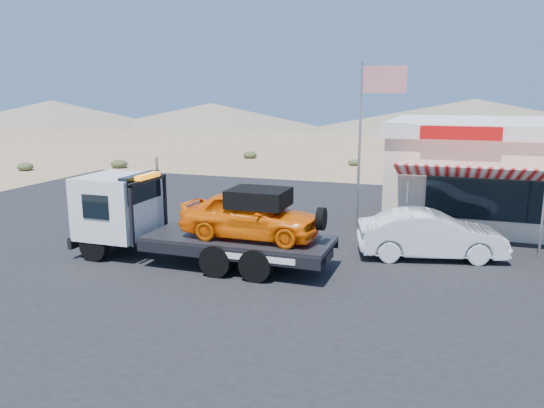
# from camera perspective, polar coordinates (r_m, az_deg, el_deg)

# --- Properties ---
(ground) EXTENTS (120.00, 120.00, 0.00)m
(ground) POSITION_cam_1_polar(r_m,az_deg,el_deg) (16.82, -9.78, -5.54)
(ground) COLOR #977856
(ground) RESTS_ON ground
(asphalt_lot) EXTENTS (32.00, 24.00, 0.02)m
(asphalt_lot) POSITION_cam_1_polar(r_m,az_deg,el_deg) (18.67, 0.07, -3.57)
(asphalt_lot) COLOR black
(asphalt_lot) RESTS_ON ground
(tow_truck) EXTENTS (7.74, 2.30, 2.59)m
(tow_truck) POSITION_cam_1_polar(r_m,az_deg,el_deg) (15.80, -8.45, -1.38)
(tow_truck) COLOR black
(tow_truck) RESTS_ON asphalt_lot
(white_sedan) EXTENTS (4.61, 2.54, 1.44)m
(white_sedan) POSITION_cam_1_polar(r_m,az_deg,el_deg) (16.90, 16.71, -3.18)
(white_sedan) COLOR silver
(white_sedan) RESTS_ON asphalt_lot
(jerky_store) EXTENTS (10.40, 9.97, 3.90)m
(jerky_store) POSITION_cam_1_polar(r_m,az_deg,el_deg) (23.35, 25.41, 3.37)
(jerky_store) COLOR beige
(jerky_store) RESTS_ON asphalt_lot
(flagpole) EXTENTS (1.55, 0.10, 6.00)m
(flagpole) POSITION_cam_1_polar(r_m,az_deg,el_deg) (18.79, 10.17, 7.98)
(flagpole) COLOR #99999E
(flagpole) RESTS_ON asphalt_lot
(distant_hills) EXTENTS (126.00, 48.00, 4.20)m
(distant_hills) POSITION_cam_1_polar(r_m,az_deg,el_deg) (71.44, 4.74, 9.40)
(distant_hills) COLOR #726B59
(distant_hills) RESTS_ON ground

